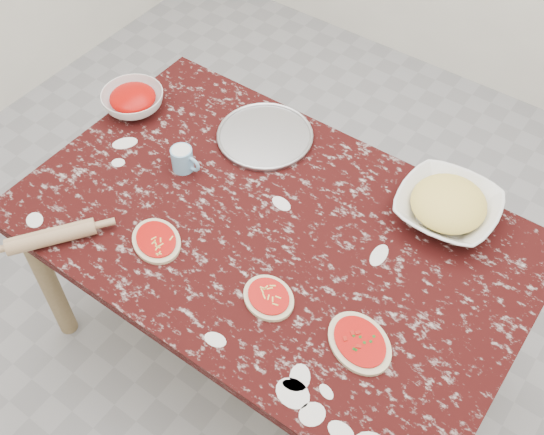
{
  "coord_description": "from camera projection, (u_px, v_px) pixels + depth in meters",
  "views": [
    {
      "loc": [
        0.75,
        -1.05,
        2.37
      ],
      "look_at": [
        0.0,
        0.0,
        0.8
      ],
      "focal_mm": 43.58,
      "sensor_mm": 36.0,
      "label": 1
    }
  ],
  "objects": [
    {
      "name": "cheese_bowl",
      "position": [
        447.0,
        208.0,
        2.07
      ],
      "size": [
        0.33,
        0.33,
        0.08
      ],
      "primitive_type": "imported",
      "rotation": [
        0.0,
        0.0,
        0.05
      ],
      "color": "white",
      "rests_on": "worktable"
    },
    {
      "name": "pizza_left",
      "position": [
        156.0,
        241.0,
        2.03
      ],
      "size": [
        0.22,
        0.2,
        0.02
      ],
      "color": "beige",
      "rests_on": "worktable"
    },
    {
      "name": "sauce_bowl",
      "position": [
        133.0,
        101.0,
        2.4
      ],
      "size": [
        0.25,
        0.25,
        0.07
      ],
      "primitive_type": "imported",
      "rotation": [
        0.0,
        0.0,
        -0.13
      ],
      "color": "white",
      "rests_on": "worktable"
    },
    {
      "name": "pizza_tray",
      "position": [
        265.0,
        137.0,
        2.32
      ],
      "size": [
        0.43,
        0.43,
        0.01
      ],
      "primitive_type": "cylinder",
      "rotation": [
        0.0,
        0.0,
        -0.38
      ],
      "color": "#B2B2B7",
      "rests_on": "worktable"
    },
    {
      "name": "rolling_pin",
      "position": [
        51.0,
        237.0,
        2.01
      ],
      "size": [
        0.2,
        0.25,
        0.05
      ],
      "primitive_type": "cylinder",
      "rotation": [
        0.0,
        1.57,
        0.95
      ],
      "color": "tan",
      "rests_on": "worktable"
    },
    {
      "name": "flour_mug",
      "position": [
        183.0,
        159.0,
        2.2
      ],
      "size": [
        0.11,
        0.07,
        0.09
      ],
      "color": "#78B1DA",
      "rests_on": "worktable"
    },
    {
      "name": "ground",
      "position": [
        272.0,
        344.0,
        2.65
      ],
      "size": [
        4.0,
        4.0,
        0.0
      ],
      "primitive_type": "plane",
      "color": "gray"
    },
    {
      "name": "pizza_mid",
      "position": [
        269.0,
        298.0,
        1.9
      ],
      "size": [
        0.2,
        0.18,
        0.02
      ],
      "color": "beige",
      "rests_on": "worktable"
    },
    {
      "name": "pizza_right",
      "position": [
        360.0,
        343.0,
        1.8
      ],
      "size": [
        0.25,
        0.23,
        0.02
      ],
      "color": "beige",
      "rests_on": "worktable"
    },
    {
      "name": "worktable",
      "position": [
        272.0,
        244.0,
        2.13
      ],
      "size": [
        1.6,
        1.0,
        0.75
      ],
      "color": "black",
      "rests_on": "ground"
    }
  ]
}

